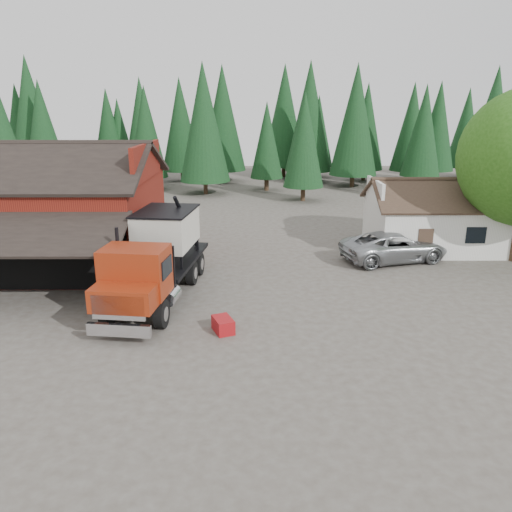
{
  "coord_description": "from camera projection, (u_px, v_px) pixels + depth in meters",
  "views": [
    {
      "loc": [
        1.22,
        -18.95,
        9.05
      ],
      "look_at": [
        1.29,
        5.05,
        1.8
      ],
      "focal_mm": 35.0,
      "sensor_mm": 36.0,
      "label": 1
    }
  ],
  "objects": [
    {
      "name": "near_pine_d",
      "position": [
        204.0,
        122.0,
        51.15
      ],
      "size": [
        5.28,
        5.28,
        13.4
      ],
      "color": "#382619",
      "rests_on": "ground"
    },
    {
      "name": "near_pine_c",
      "position": [
        491.0,
        131.0,
        43.71
      ],
      "size": [
        4.84,
        4.84,
        12.4
      ],
      "color": "#382619",
      "rests_on": "ground"
    },
    {
      "name": "equip_box",
      "position": [
        223.0,
        325.0,
        20.74
      ],
      "size": [
        1.06,
        1.28,
        0.6
      ],
      "primitive_type": "cube",
      "rotation": [
        0.0,
        0.0,
        0.38
      ],
      "color": "maroon",
      "rests_on": "ground"
    },
    {
      "name": "ground",
      "position": [
        225.0,
        332.0,
        20.75
      ],
      "size": [
        120.0,
        120.0,
        0.0
      ],
      "primitive_type": "plane",
      "color": "#49433A",
      "rests_on": "ground"
    },
    {
      "name": "farmhouse",
      "position": [
        434.0,
        223.0,
        32.74
      ],
      "size": [
        8.6,
        6.42,
        4.65
      ],
      "color": "silver",
      "rests_on": "ground"
    },
    {
      "name": "silver_car",
      "position": [
        394.0,
        247.0,
        30.09
      ],
      "size": [
        6.99,
        4.6,
        1.78
      ],
      "primitive_type": "imported",
      "rotation": [
        0.0,
        0.0,
        1.85
      ],
      "color": "#9EA2A5",
      "rests_on": "ground"
    },
    {
      "name": "near_pine_b",
      "position": [
        304.0,
        140.0,
        47.78
      ],
      "size": [
        3.96,
        3.96,
        10.4
      ],
      "color": "#382619",
      "rests_on": "ground"
    },
    {
      "name": "red_barn",
      "position": [
        48.0,
        218.0,
        29.42
      ],
      "size": [
        12.8,
        13.63,
        7.18
      ],
      "color": "maroon",
      "rests_on": "ground"
    },
    {
      "name": "conifer_backdrop",
      "position": [
        245.0,
        183.0,
        60.96
      ],
      "size": [
        76.0,
        16.0,
        16.0
      ],
      "primitive_type": null,
      "color": "#103218",
      "rests_on": "ground"
    },
    {
      "name": "near_pine_a",
      "position": [
        1.0,
        136.0,
        45.65
      ],
      "size": [
        4.4,
        4.4,
        11.4
      ],
      "color": "#382619",
      "rests_on": "ground"
    },
    {
      "name": "feed_truck",
      "position": [
        157.0,
        255.0,
        23.97
      ],
      "size": [
        3.93,
        10.54,
        4.64
      ],
      "rotation": [
        0.0,
        0.0,
        -0.12
      ],
      "color": "black",
      "rests_on": "ground"
    }
  ]
}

